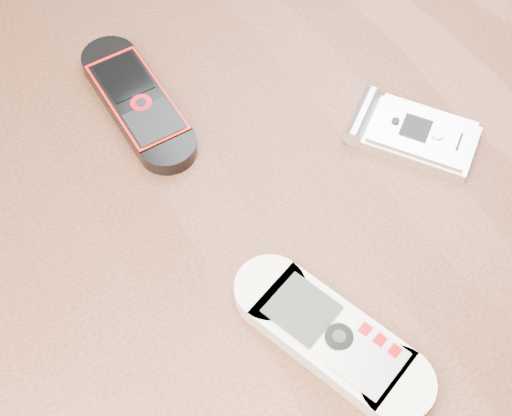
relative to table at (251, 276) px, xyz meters
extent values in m
cube|color=black|center=(0.00, 0.00, 0.09)|extent=(1.20, 0.80, 0.03)
cube|color=black|center=(0.54, 0.34, -0.29)|extent=(0.06, 0.06, 0.71)
cube|color=silver|center=(-0.01, -0.12, 0.11)|extent=(0.10, 0.17, 0.02)
cube|color=black|center=(-0.02, 0.15, 0.11)|extent=(0.06, 0.17, 0.02)
cube|color=silver|center=(0.16, -0.01, 0.11)|extent=(0.11, 0.12, 0.02)
camera|label=1|loc=(-0.16, -0.25, 0.60)|focal=50.00mm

